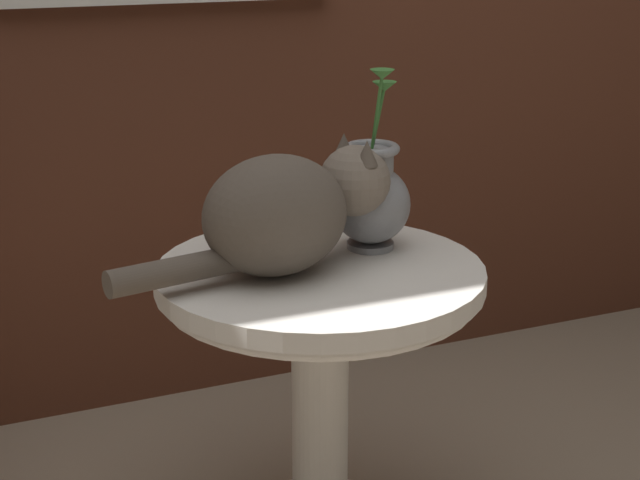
{
  "coord_description": "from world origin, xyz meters",
  "views": [
    {
      "loc": [
        -0.5,
        -1.41,
        1.19
      ],
      "look_at": [
        0.14,
        0.11,
        0.65
      ],
      "focal_mm": 54.9,
      "sensor_mm": 36.0,
      "label": 1
    }
  ],
  "objects": [
    {
      "name": "wicker_side_table",
      "position": [
        0.14,
        0.11,
        0.42
      ],
      "size": [
        0.59,
        0.59,
        0.6
      ],
      "color": "silver",
      "rests_on": "ground_plane"
    },
    {
      "name": "pewter_vase_with_ivy",
      "position": [
        0.27,
        0.17,
        0.7
      ],
      "size": [
        0.15,
        0.15,
        0.34
      ],
      "color": "gray",
      "rests_on": "wicker_side_table"
    },
    {
      "name": "cat",
      "position": [
        0.07,
        0.11,
        0.71
      ],
      "size": [
        0.54,
        0.26,
        0.22
      ],
      "color": "brown",
      "rests_on": "wicker_side_table"
    }
  ]
}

